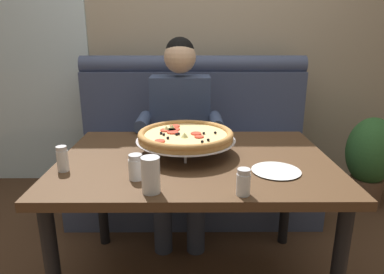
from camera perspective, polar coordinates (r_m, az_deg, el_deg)
name	(u,v)px	position (r m, az deg, el deg)	size (l,w,h in m)	color
back_wall_with_window	(193,20)	(3.04, 0.13, 18.88)	(6.00, 0.12, 2.80)	tan
window_panel	(18,20)	(3.28, -26.97, 17.00)	(1.10, 0.02, 2.80)	white
booth_bench	(193,155)	(2.62, 0.21, -3.09)	(1.76, 0.78, 1.13)	#424C6B
dining_table	(195,174)	(1.68, 0.49, -6.13)	(1.29, 0.91, 0.72)	#4C331E
diner_main	(180,125)	(2.28, -1.98, 1.98)	(0.54, 0.64, 1.27)	#2D3342
pizza	(186,136)	(1.67, -1.09, 0.20)	(0.49, 0.49, 0.13)	silver
shaker_pepper_flakes	(63,161)	(1.58, -20.75, -3.70)	(0.05, 0.05, 0.11)	white
shaker_oregano	(136,169)	(1.41, -9.33, -5.25)	(0.06, 0.06, 0.11)	white
shaker_parmesan	(243,184)	(1.28, 8.55, -7.74)	(0.05, 0.05, 0.10)	white
plate_near_left	(276,169)	(1.52, 13.84, -5.26)	(0.21, 0.21, 0.02)	white
drinking_glass	(151,177)	(1.29, -6.87, -6.67)	(0.07, 0.07, 0.14)	silver
patio_chair	(43,108)	(4.04, -23.58, 4.47)	(0.42, 0.42, 0.86)	black
potted_plant	(370,158)	(2.94, 27.53, -3.06)	(0.36, 0.36, 0.70)	brown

